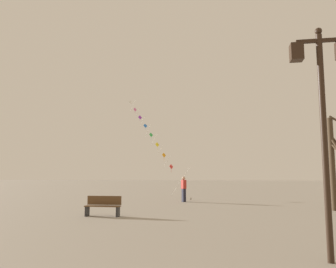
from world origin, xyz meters
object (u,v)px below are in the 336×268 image
at_px(twin_lantern_lamp_post, 322,97).
at_px(kite_train, 152,137).
at_px(kite_flyer, 184,188).
at_px(bare_tree, 333,160).
at_px(park_bench, 103,206).

xyz_separation_m(twin_lantern_lamp_post, kite_train, (-8.53, 21.44, 1.58)).
relative_size(kite_flyer, bare_tree, 0.34).
distance_m(bare_tree, park_bench, 12.01).
bearing_deg(twin_lantern_lamp_post, bare_tree, 72.56).
distance_m(twin_lantern_lamp_post, park_bench, 10.68).
distance_m(twin_lantern_lamp_post, kite_train, 23.13).
height_order(kite_flyer, bare_tree, bare_tree).
xyz_separation_m(kite_train, park_bench, (0.91, -14.66, -4.73)).
height_order(twin_lantern_lamp_post, bare_tree, twin_lantern_lamp_post).
height_order(twin_lantern_lamp_post, park_bench, twin_lantern_lamp_post).
relative_size(twin_lantern_lamp_post, kite_flyer, 3.07).
bearing_deg(kite_flyer, kite_train, -1.62).
bearing_deg(twin_lantern_lamp_post, kite_train, 111.69).
bearing_deg(park_bench, twin_lantern_lamp_post, -41.98).
xyz_separation_m(twin_lantern_lamp_post, park_bench, (-7.62, 6.78, -3.16)).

